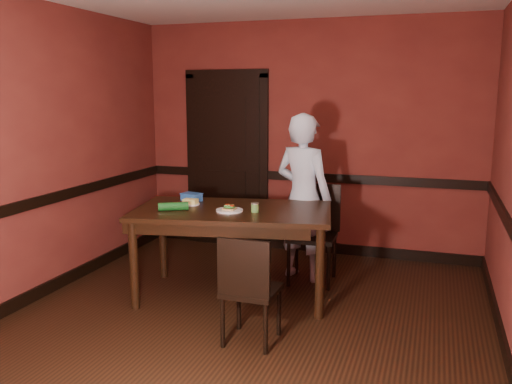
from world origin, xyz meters
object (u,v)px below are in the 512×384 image
Objects in this scene: chair_near at (251,288)px; person at (303,197)px; food_tub at (192,197)px; chair_far at (312,235)px; sauce_jar at (255,207)px; dining_table at (233,253)px; sandwich_plate at (229,209)px; cheese_saucer at (190,202)px.

person reaches higher than chair_near.
chair_near is at bearing -33.77° from food_tub.
person is (-0.12, 0.10, 0.36)m from chair_far.
chair_far reaches higher than sauce_jar.
dining_table is 0.96m from person.
dining_table is at bearing -138.29° from chair_far.
sauce_jar is (0.23, 0.04, 0.03)m from sandwich_plate.
person is at bearing 44.17° from dining_table.
sandwich_plate is at bearing -17.56° from food_tub.
sandwich_plate is at bearing -18.47° from cheese_saucer.
food_tub is (-0.52, 0.31, 0.02)m from sandwich_plate.
cheese_saucer is (-0.45, 0.04, 0.44)m from dining_table.
cheese_saucer is (-0.92, 0.89, 0.43)m from chair_near.
food_tub is at bearing 160.32° from sauce_jar.
sandwich_plate is (0.01, -0.11, 0.43)m from dining_table.
person is 19.76× the size of sauce_jar.
food_tub is at bearing 147.97° from dining_table.
dining_table is 1.83× the size of chair_far.
chair_near is at bearing -44.19° from cheese_saucer.
sandwich_plate is at bearing -96.00° from dining_table.
dining_table is 0.97m from chair_near.
dining_table is 7.37× the size of sandwich_plate.
chair_far reaches higher than cheese_saucer.
food_tub is at bearing -162.85° from chair_far.
chair_near is (0.47, -0.85, 0.01)m from dining_table.
dining_table is 0.86m from chair_far.
chair_near is 1.35m from cheese_saucer.
dining_table is at bearing -5.51° from cheese_saucer.
chair_far is 0.58× the size of person.
person reaches higher than sandwich_plate.
dining_table is 2.09× the size of chair_near.
sandwich_plate reaches higher than dining_table.
chair_near is 0.97m from sandwich_plate.
person is 0.81m from sauce_jar.
chair_far is at bearing 32.88° from food_tub.
sauce_jar is at bearing 90.03° from person.
sandwich_plate is at bearing -169.65° from sauce_jar.
cheese_saucer reaches higher than chair_near.
sandwich_plate is 1.38× the size of cheese_saucer.
person reaches higher than chair_far.
sauce_jar is at bearing 10.35° from sandwich_plate.
sauce_jar is 0.69m from cheese_saucer.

